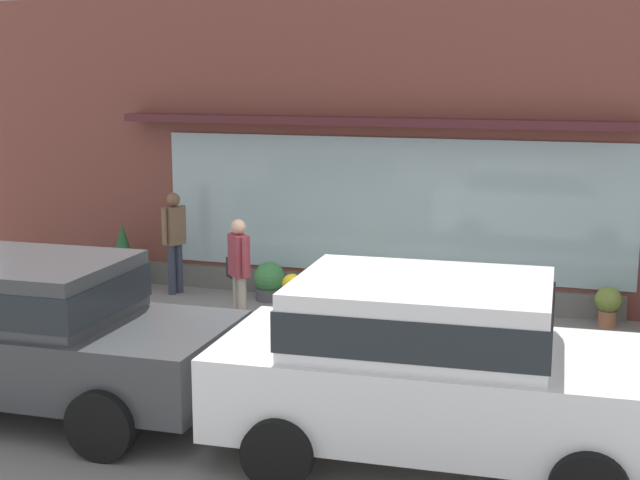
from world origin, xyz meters
TOP-DOWN VIEW (x-y plane):
  - ground_plane at (0.00, 0.00)m, footprint 60.00×60.00m
  - curb_strip at (0.00, -0.20)m, footprint 14.00×0.24m
  - storefront at (0.01, 3.18)m, footprint 14.00×0.81m
  - fire_hydrant at (-0.46, 0.80)m, footprint 0.41×0.38m
  - pedestrian_with_handbag at (-1.26, 0.85)m, footprint 0.52×0.55m
  - pedestrian_passerby at (-3.05, 2.41)m, footprint 0.30×0.46m
  - parked_car_dark_gray at (-2.22, -2.60)m, footprint 4.32×2.14m
  - parked_car_white at (2.13, -2.49)m, footprint 4.24×2.29m
  - potted_plant_window_center at (-0.23, 2.65)m, footprint 0.34×0.34m
  - potted_plant_trailing_edge at (-4.06, 2.51)m, footprint 0.44×0.44m
  - potted_plant_window_right at (3.61, 2.60)m, footprint 0.37×0.37m
  - potted_plant_doorstep at (2.12, 2.70)m, footprint 0.27×0.27m
  - potted_plant_by_entrance at (-1.46, 2.49)m, footprint 0.49×0.49m

SIDE VIEW (x-z plane):
  - ground_plane at x=0.00m, z-range 0.00..0.00m
  - curb_strip at x=0.00m, z-range 0.00..0.12m
  - potted_plant_doorstep at x=2.12m, z-range 0.02..0.59m
  - potted_plant_by_entrance at x=-1.46m, z-range 0.00..0.61m
  - potted_plant_window_center at x=-0.23m, z-range 0.04..0.62m
  - potted_plant_window_right at x=3.61m, z-range 0.04..0.62m
  - fire_hydrant at x=-0.46m, z-range 0.01..0.87m
  - potted_plant_trailing_edge at x=-4.06m, z-range -0.03..1.06m
  - pedestrian_with_handbag at x=-1.26m, z-range 0.12..1.69m
  - parked_car_dark_gray at x=-2.22m, z-range 0.11..1.75m
  - parked_car_white at x=2.13m, z-range 0.10..1.81m
  - pedestrian_passerby at x=-3.05m, z-range 0.14..1.78m
  - storefront at x=0.01m, z-range -0.05..4.67m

